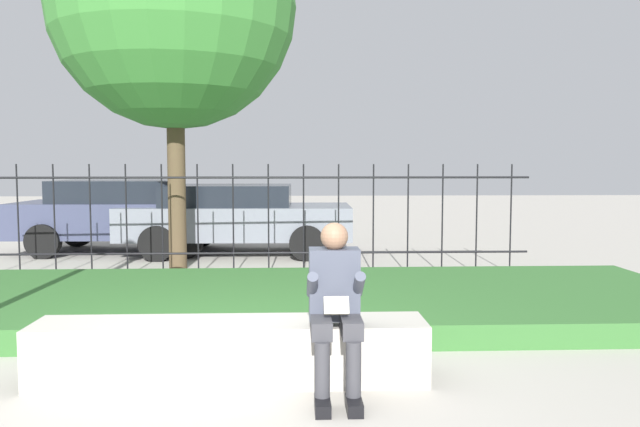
# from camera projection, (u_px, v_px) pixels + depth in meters

# --- Properties ---
(ground_plane) EXTENTS (60.00, 60.00, 0.00)m
(ground_plane) POSITION_uv_depth(u_px,v_px,m) (211.00, 381.00, 4.95)
(ground_plane) COLOR #A8A399
(stone_bench) EXTENTS (3.09, 0.53, 0.48)m
(stone_bench) POSITION_uv_depth(u_px,v_px,m) (231.00, 354.00, 4.94)
(stone_bench) COLOR #ADA89E
(stone_bench) RESTS_ON ground_plane
(person_seated_reader) EXTENTS (0.42, 0.73, 1.28)m
(person_seated_reader) POSITION_uv_depth(u_px,v_px,m) (335.00, 301.00, 4.64)
(person_seated_reader) COLOR black
(person_seated_reader) RESTS_ON ground_plane
(grass_berm) EXTENTS (10.71, 3.29, 0.24)m
(grass_berm) POSITION_uv_depth(u_px,v_px,m) (237.00, 301.00, 7.28)
(grass_berm) COLOR #33662D
(grass_berm) RESTS_ON ground_plane
(iron_fence) EXTENTS (8.71, 0.03, 1.73)m
(iron_fence) POSITION_uv_depth(u_px,v_px,m) (251.00, 217.00, 9.65)
(iron_fence) COLOR black
(iron_fence) RESTS_ON ground_plane
(car_parked_center) EXTENTS (4.36, 2.07, 1.33)m
(car_parked_center) POSITION_uv_depth(u_px,v_px,m) (235.00, 216.00, 11.99)
(car_parked_center) COLOR slate
(car_parked_center) RESTS_ON ground_plane
(car_parked_left) EXTENTS (4.26, 2.00, 1.42)m
(car_parked_left) POSITION_uv_depth(u_px,v_px,m) (126.00, 214.00, 12.25)
(car_parked_left) COLOR #383D56
(car_parked_left) RESTS_ON ground_plane
(tree_behind_fence) EXTENTS (3.94, 3.94, 6.24)m
(tree_behind_fence) POSITION_uv_depth(u_px,v_px,m) (174.00, 7.00, 10.01)
(tree_behind_fence) COLOR #4C3D28
(tree_behind_fence) RESTS_ON ground_plane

